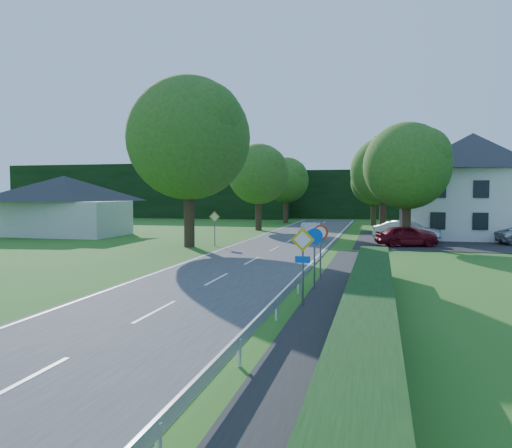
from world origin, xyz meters
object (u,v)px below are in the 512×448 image
(parked_car_silver_a, at_px, (407,231))
(parasol, at_px, (433,228))
(moving_car, at_px, (311,232))
(streetlight, at_px, (399,183))
(motorcycle, at_px, (312,236))
(parked_car_red, at_px, (407,236))

(parked_car_silver_a, relative_size, parasol, 2.18)
(moving_car, height_order, parasol, parasol)
(moving_car, xyz_separation_m, parked_car_silver_a, (7.14, 1.00, 0.11))
(parasol, bearing_deg, streetlight, -138.20)
(parked_car_silver_a, bearing_deg, streetlight, 163.65)
(motorcycle, distance_m, parasol, 9.49)
(streetlight, bearing_deg, parasol, 41.80)
(streetlight, distance_m, moving_car, 7.48)
(parked_car_red, height_order, parked_car_silver_a, parked_car_silver_a)
(streetlight, bearing_deg, motorcycle, -171.72)
(parked_car_red, bearing_deg, moving_car, 57.26)
(motorcycle, height_order, parked_car_silver_a, parked_car_silver_a)
(moving_car, bearing_deg, motorcycle, -77.65)
(streetlight, relative_size, parked_car_silver_a, 1.67)
(parked_car_red, bearing_deg, parasol, -39.73)
(parked_car_silver_a, bearing_deg, motorcycle, 122.41)
(parked_car_red, bearing_deg, streetlight, -2.93)
(moving_car, bearing_deg, parked_car_red, -19.33)
(streetlight, xyz_separation_m, moving_car, (-6.48, 0.00, -3.74))
(moving_car, bearing_deg, streetlight, -1.26)
(parked_car_red, height_order, parasol, parasol)
(motorcycle, height_order, parked_car_red, parked_car_red)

